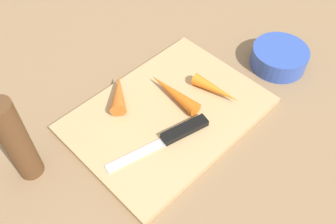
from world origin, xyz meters
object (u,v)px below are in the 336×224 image
at_px(small_bowl, 279,57).
at_px(carrot_shortest, 119,93).
at_px(knife, 179,133).
at_px(carrot_longest, 173,92).
at_px(cutting_board, 168,114).
at_px(carrot_medium, 216,90).
at_px(pepper_grinder, 16,141).

bearing_deg(small_bowl, carrot_shortest, 153.22).
distance_m(knife, carrot_longest, 0.09).
relative_size(cutting_board, knife, 1.81).
bearing_deg(carrot_medium, carrot_shortest, -140.54).
height_order(knife, carrot_longest, carrot_longest).
bearing_deg(knife, pepper_grinder, -16.35).
bearing_deg(carrot_longest, small_bowl, -108.67).
relative_size(knife, carrot_shortest, 2.17).
xyz_separation_m(carrot_longest, pepper_grinder, (-0.28, 0.06, 0.06)).
distance_m(carrot_longest, small_bowl, 0.25).
relative_size(carrot_shortest, pepper_grinder, 0.54).
distance_m(carrot_medium, carrot_shortest, 0.19).
bearing_deg(pepper_grinder, carrot_medium, -17.92).
bearing_deg(knife, carrot_medium, -158.04).
height_order(carrot_medium, pepper_grinder, pepper_grinder).
relative_size(carrot_medium, pepper_grinder, 0.59).
relative_size(cutting_board, small_bowl, 3.08).
bearing_deg(carrot_medium, pepper_grinder, -117.13).
height_order(carrot_longest, small_bowl, small_bowl).
bearing_deg(knife, carrot_longest, -115.38).
bearing_deg(carrot_medium, cutting_board, -117.63).
bearing_deg(cutting_board, small_bowl, -13.60).
relative_size(cutting_board, carrot_shortest, 3.92).
distance_m(knife, carrot_medium, 0.12).
relative_size(cutting_board, carrot_medium, 3.56).
distance_m(small_bowl, pepper_grinder, 0.54).
distance_m(cutting_board, small_bowl, 0.27).
height_order(cutting_board, carrot_shortest, carrot_shortest).
bearing_deg(carrot_longest, carrot_medium, -127.53).
distance_m(knife, small_bowl, 0.29).
xyz_separation_m(knife, small_bowl, (0.29, -0.01, 0.00)).
bearing_deg(knife, cutting_board, -101.29).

